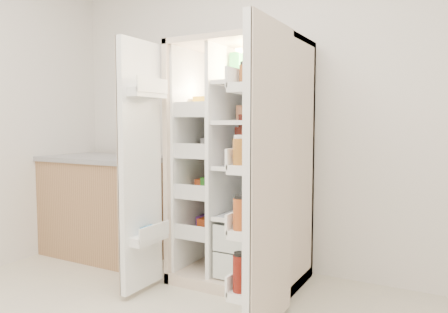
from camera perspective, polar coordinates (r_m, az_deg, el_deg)
The scene contains 5 objects.
wall_back at distance 3.49m, azimuth 6.72°, elevation 6.99°, with size 4.00×0.02×2.70m, color white.
refrigerator at distance 3.24m, azimuth 2.92°, elevation -3.53°, with size 0.92×0.70×1.80m.
freezer_door at distance 3.00m, azimuth -11.12°, elevation -1.41°, with size 0.15×0.40×1.72m.
fridge_door at distance 2.40m, azimuth 5.66°, elevation -3.30°, with size 0.17×0.58×1.72m.
kitchen_counter at distance 4.05m, azimuth -16.10°, elevation -6.28°, with size 1.24×0.66×0.90m.
Camera 1 is at (1.32, -1.23, 1.19)m, focal length 34.00 mm.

